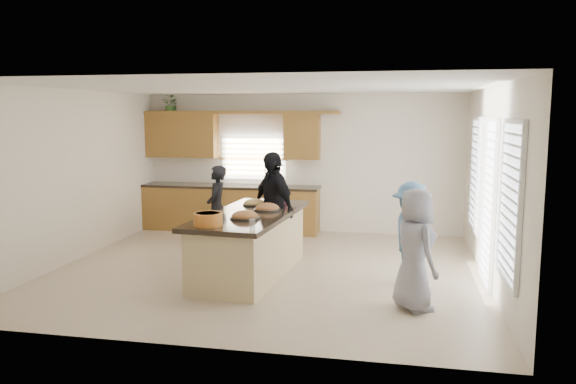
% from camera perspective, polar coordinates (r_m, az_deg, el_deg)
% --- Properties ---
extents(floor, '(6.50, 6.50, 0.00)m').
position_cam_1_polar(floor, '(8.85, -2.08, -7.85)').
color(floor, '#C2B190').
rests_on(floor, ground).
extents(room_shell, '(6.52, 6.02, 2.81)m').
position_cam_1_polar(room_shell, '(8.53, -2.14, 4.53)').
color(room_shell, silver).
rests_on(room_shell, ground).
extents(back_cabinetry, '(4.08, 0.66, 2.46)m').
position_cam_1_polar(back_cabinetry, '(11.63, -6.03, 0.54)').
color(back_cabinetry, brown).
rests_on(back_cabinetry, ground).
extents(right_wall_glazing, '(0.06, 4.00, 2.25)m').
position_cam_1_polar(right_wall_glazing, '(8.31, 19.79, 0.10)').
color(right_wall_glazing, white).
rests_on(right_wall_glazing, ground).
extents(island, '(1.36, 2.78, 0.95)m').
position_cam_1_polar(island, '(8.46, -3.89, -5.43)').
color(island, tan).
rests_on(island, ground).
extents(platter_front, '(0.42, 0.42, 0.17)m').
position_cam_1_polar(platter_front, '(7.90, -4.41, -2.51)').
color(platter_front, black).
rests_on(platter_front, island).
extents(platter_mid, '(0.42, 0.42, 0.17)m').
position_cam_1_polar(platter_mid, '(8.55, -2.13, -1.69)').
color(platter_mid, black).
rests_on(platter_mid, island).
extents(platter_back, '(0.38, 0.38, 0.15)m').
position_cam_1_polar(platter_back, '(9.04, -3.43, -1.17)').
color(platter_back, black).
rests_on(platter_back, island).
extents(salad_bowl, '(0.38, 0.38, 0.17)m').
position_cam_1_polar(salad_bowl, '(7.45, -8.13, -2.69)').
color(salad_bowl, '#C87224').
rests_on(salad_bowl, island).
extents(clear_cup, '(0.08, 0.08, 0.09)m').
position_cam_1_polar(clear_cup, '(7.36, -3.66, -3.14)').
color(clear_cup, white).
rests_on(clear_cup, island).
extents(plate_stack, '(0.19, 0.19, 0.05)m').
position_cam_1_polar(plate_stack, '(9.22, -2.23, -1.01)').
color(plate_stack, '#A77EB8').
rests_on(plate_stack, island).
extents(flower_vase, '(0.14, 0.14, 0.44)m').
position_cam_1_polar(flower_vase, '(9.48, -1.14, 0.57)').
color(flower_vase, silver).
rests_on(flower_vase, island).
extents(potted_plant, '(0.42, 0.39, 0.39)m').
position_cam_1_polar(potted_plant, '(12.05, -11.76, 8.70)').
color(potted_plant, '#467D32').
rests_on(potted_plant, back_cabinetry).
extents(woman_left_back, '(0.40, 0.57, 1.50)m').
position_cam_1_polar(woman_left_back, '(10.10, -7.23, -1.55)').
color(woman_left_back, black).
rests_on(woman_left_back, ground).
extents(woman_left_mid, '(0.69, 0.81, 1.46)m').
position_cam_1_polar(woman_left_mid, '(9.30, -1.47, -2.44)').
color(woman_left_mid, maroon).
rests_on(woman_left_mid, ground).
extents(woman_left_front, '(1.07, 1.07, 1.82)m').
position_cam_1_polar(woman_left_front, '(8.94, -1.57, -1.69)').
color(woman_left_front, black).
rests_on(woman_left_front, ground).
extents(woman_right_back, '(0.70, 1.03, 1.47)m').
position_cam_1_polar(woman_right_back, '(8.08, 12.39, -4.19)').
color(woman_right_back, '#3C6384').
rests_on(woman_right_back, ground).
extents(woman_right_front, '(0.78, 0.88, 1.52)m').
position_cam_1_polar(woman_right_front, '(7.09, 12.76, -5.71)').
color(woman_right_front, gray).
rests_on(woman_right_front, ground).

